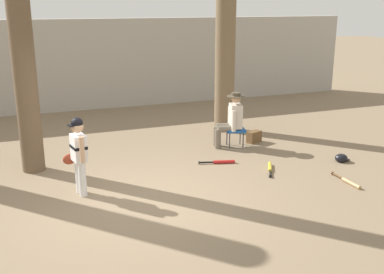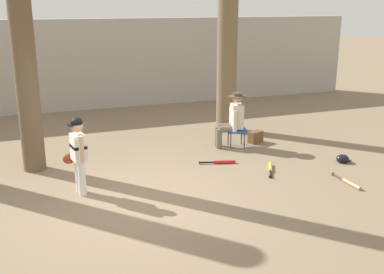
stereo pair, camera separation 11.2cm
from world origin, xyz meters
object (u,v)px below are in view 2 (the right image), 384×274
object	(u,v)px
young_ballplayer	(78,151)
batting_helmet_black	(343,159)
seated_spectator	(232,118)
bat_wood_tan	(349,183)
tree_behind_spectator	(227,57)
bat_yellow_trainer	(270,168)
handbag_beside_stool	(255,137)
folding_stool	(236,131)
tree_near_player	(21,30)
bat_red_barrel	(222,162)

from	to	relation	value
young_ballplayer	batting_helmet_black	bearing A→B (deg)	-2.47
seated_spectator	bat_wood_tan	bearing A→B (deg)	-70.14
young_ballplayer	batting_helmet_black	distance (m)	5.13
young_ballplayer	seated_spectator	size ratio (longest dim) A/B	1.09
tree_behind_spectator	bat_yellow_trainer	size ratio (longest dim) A/B	6.64
bat_wood_tan	handbag_beside_stool	bearing A→B (deg)	97.07
folding_stool	bat_yellow_trainer	world-z (taller)	folding_stool
young_ballplayer	folding_stool	distance (m)	3.86
bat_wood_tan	batting_helmet_black	xyz separation A→B (m)	(0.64, 1.02, 0.04)
tree_behind_spectator	bat_yellow_trainer	xyz separation A→B (m)	(-0.40, -2.95, -1.78)
young_ballplayer	bat_yellow_trainer	distance (m)	3.59
batting_helmet_black	young_ballplayer	bearing A→B (deg)	177.53
tree_near_player	tree_behind_spectator	world-z (taller)	tree_near_player
seated_spectator	handbag_beside_stool	xyz separation A→B (m)	(0.64, 0.10, -0.51)
tree_near_player	bat_wood_tan	size ratio (longest dim) A/B	7.52
folding_stool	tree_behind_spectator	bearing A→B (deg)	75.14
bat_yellow_trainer	seated_spectator	bearing A→B (deg)	92.23
folding_stool	bat_yellow_trainer	xyz separation A→B (m)	(-0.03, -1.58, -0.33)
tree_near_player	bat_red_barrel	bearing A→B (deg)	-15.29
tree_behind_spectator	young_ballplayer	xyz separation A→B (m)	(-3.92, -2.84, -1.07)
tree_near_player	bat_yellow_trainer	distance (m)	5.15
tree_near_player	bat_red_barrel	world-z (taller)	tree_near_player
folding_stool	seated_spectator	world-z (taller)	seated_spectator
tree_behind_spectator	bat_yellow_trainer	bearing A→B (deg)	-97.65
tree_behind_spectator	bat_yellow_trainer	distance (m)	3.47
handbag_beside_stool	tree_near_player	bearing A→B (deg)	-178.69
tree_near_player	seated_spectator	size ratio (longest dim) A/B	4.76
seated_spectator	bat_wood_tan	xyz separation A→B (m)	(0.99, -2.73, -0.61)
tree_near_player	tree_behind_spectator	distance (m)	4.84
young_ballplayer	bat_yellow_trainer	size ratio (longest dim) A/B	1.96
tree_behind_spectator	bat_wood_tan	size ratio (longest dim) A/B	5.81
seated_spectator	tree_behind_spectator	bearing A→B (deg)	71.17
bat_yellow_trainer	bat_wood_tan	xyz separation A→B (m)	(0.92, -1.12, 0.00)
handbag_beside_stool	bat_yellow_trainer	world-z (taller)	handbag_beside_stool
young_ballplayer	seated_spectator	world-z (taller)	young_ballplayer
young_ballplayer	handbag_beside_stool	bearing A→B (deg)	21.26
seated_spectator	batting_helmet_black	world-z (taller)	seated_spectator
young_ballplayer	bat_wood_tan	xyz separation A→B (m)	(4.44, -1.24, -0.71)
young_ballplayer	bat_red_barrel	world-z (taller)	young_ballplayer
tree_behind_spectator	folding_stool	xyz separation A→B (m)	(-0.36, -1.37, -1.45)
tree_behind_spectator	batting_helmet_black	distance (m)	3.71
tree_near_player	batting_helmet_black	size ratio (longest dim) A/B	19.13
tree_behind_spectator	bat_red_barrel	xyz separation A→B (m)	(-1.12, -2.31, -1.78)
young_ballplayer	folding_stool	bearing A→B (deg)	22.51
tree_behind_spectator	seated_spectator	size ratio (longest dim) A/B	3.68
tree_behind_spectator	handbag_beside_stool	bearing A→B (deg)	-81.97
bat_yellow_trainer	batting_helmet_black	size ratio (longest dim) A/B	2.23
seated_spectator	bat_yellow_trainer	distance (m)	1.72
tree_near_player	bat_yellow_trainer	size ratio (longest dim) A/B	8.58
handbag_beside_stool	bat_wood_tan	bearing A→B (deg)	-82.93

